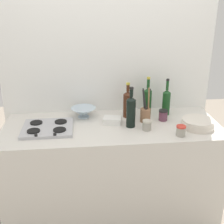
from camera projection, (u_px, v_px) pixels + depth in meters
ground_plane at (112, 212)px, 2.77m from camera, size 6.00×6.00×0.00m
counter_block at (112, 171)px, 2.60m from camera, size 1.80×0.70×0.90m
backsplash_panel at (108, 74)px, 2.66m from camera, size 1.90×0.06×2.49m
stovetop_hob at (48, 128)px, 2.36m from camera, size 0.40×0.35×0.04m
plate_stack at (198, 124)px, 2.38m from camera, size 0.26×0.26×0.07m
wine_bottle_leftmost at (131, 111)px, 2.36m from camera, size 0.08×0.08×0.34m
wine_bottle_mid_left at (148, 100)px, 2.63m from camera, size 0.07×0.07×0.34m
wine_bottle_mid_right at (128, 104)px, 2.56m from camera, size 0.08×0.08×0.31m
wine_bottle_rightmost at (166, 101)px, 2.61m from camera, size 0.07×0.07×0.33m
mixing_bowl at (84, 112)px, 2.58m from camera, size 0.22×0.22×0.09m
butter_dish at (112, 120)px, 2.47m from camera, size 0.17×0.14×0.05m
utensil_crock at (145, 114)px, 2.48m from camera, size 0.09×0.09×0.30m
condiment_jar_front at (147, 125)px, 2.34m from camera, size 0.07×0.07×0.08m
condiment_jar_rear at (163, 115)px, 2.52m from camera, size 0.08×0.08×0.09m
condiment_jar_spare at (181, 131)px, 2.24m from camera, size 0.07×0.07×0.08m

